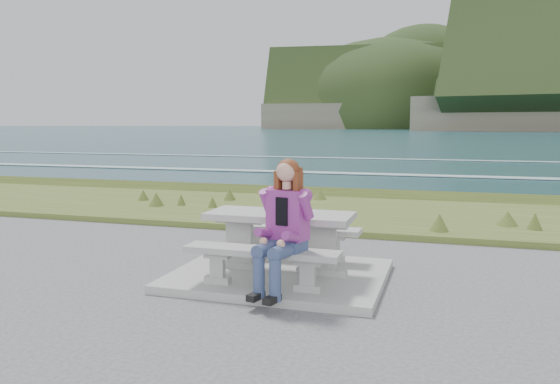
{
  "coord_description": "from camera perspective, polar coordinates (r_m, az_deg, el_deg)",
  "views": [
    {
      "loc": [
        1.98,
        -6.38,
        1.94
      ],
      "look_at": [
        -0.37,
        1.2,
        0.95
      ],
      "focal_mm": 35.0,
      "sensor_mm": 36.0,
      "label": 1
    }
  ],
  "objects": [
    {
      "name": "concrete_slab",
      "position": [
        6.95,
        -0.03,
        -8.69
      ],
      "size": [
        2.6,
        2.1,
        0.1
      ],
      "primitive_type": "cube",
      "color": "#A2A29D",
      "rests_on": "ground"
    },
    {
      "name": "picnic_table",
      "position": [
        6.8,
        -0.03,
        -3.55
      ],
      "size": [
        1.8,
        0.75,
        0.75
      ],
      "color": "#A2A29D",
      "rests_on": "concrete_slab"
    },
    {
      "name": "bench_landward",
      "position": [
        6.2,
        -1.95,
        -6.82
      ],
      "size": [
        1.8,
        0.35,
        0.45
      ],
      "color": "#A2A29D",
      "rests_on": "concrete_slab"
    },
    {
      "name": "bench_seaward",
      "position": [
        7.5,
        1.56,
        -4.36
      ],
      "size": [
        1.8,
        0.35,
        0.45
      ],
      "color": "#A2A29D",
      "rests_on": "concrete_slab"
    },
    {
      "name": "grass_verge",
      "position": [
        11.72,
        7.23,
        -2.47
      ],
      "size": [
        160.0,
        4.5,
        0.22
      ],
      "primitive_type": "cube",
      "color": "#374E1D",
      "rests_on": "ground"
    },
    {
      "name": "shore_drop",
      "position": [
        14.55,
        9.22,
        -0.63
      ],
      "size": [
        160.0,
        0.8,
        2.2
      ],
      "primitive_type": "cube",
      "color": "brown",
      "rests_on": "ground"
    },
    {
      "name": "ocean",
      "position": [
        31.75,
        13.49,
        0.28
      ],
      "size": [
        1600.0,
        1600.0,
        0.09
      ],
      "color": "#1A414C",
      "rests_on": "ground"
    },
    {
      "name": "seated_woman",
      "position": [
        5.95,
        0.03,
        -5.52
      ],
      "size": [
        0.58,
        0.82,
        1.47
      ],
      "rotation": [
        0.0,
        0.0,
        -0.25
      ],
      "color": "navy",
      "rests_on": "concrete_slab"
    }
  ]
}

